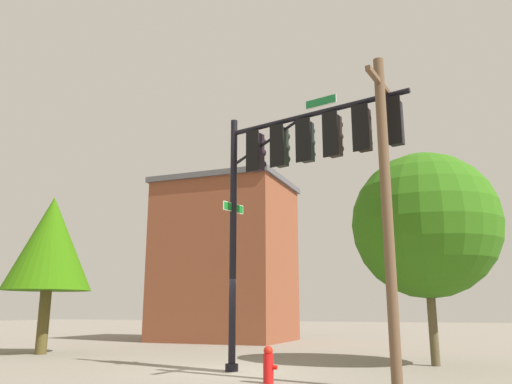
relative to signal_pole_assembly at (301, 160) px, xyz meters
name	(u,v)px	position (x,y,z in m)	size (l,w,h in m)	color
ground_plane	(232,371)	(-2.25, 0.53, -5.65)	(120.00, 120.00, 0.00)	gray
signal_pole_assembly	(301,160)	(0.00, 0.00, 0.00)	(5.45, 1.93, 7.30)	black
utility_pole	(387,205)	(2.35, -1.28, -1.69)	(0.40, 1.80, 7.56)	brown
fire_hydrant	(268,365)	(-0.52, -1.29, -5.24)	(0.33, 0.24, 0.83)	red
tree_near	(51,244)	(-11.23, 2.92, -1.44)	(3.35, 3.35, 6.10)	#4F441F
tree_mid	(425,225)	(2.91, 4.02, -1.36)	(4.63, 4.63, 6.61)	brown
brick_building	(226,259)	(-8.22, 13.02, -1.26)	(7.11, 5.86, 8.75)	brown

